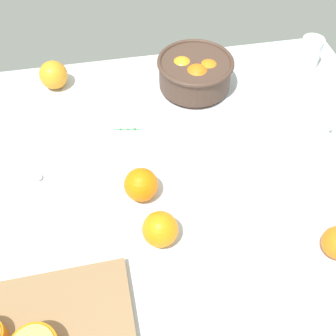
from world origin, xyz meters
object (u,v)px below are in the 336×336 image
object	(u,v)px
second_glass	(309,54)
cutting_board	(41,336)
loose_orange_0	(141,186)
spoon	(21,171)
fruit_bowl	(195,73)
juice_pitcher	(336,170)
loose_orange_2	(53,75)
loose_orange_1	(160,229)

from	to	relation	value
second_glass	cutting_board	xyz separation A→B (cm)	(-80.60, -68.41, -2.91)
loose_orange_0	spoon	xyz separation A→B (cm)	(-28.18, 12.59, -3.51)
fruit_bowl	loose_orange_0	distance (cm)	41.76
fruit_bowl	juice_pitcher	size ratio (longest dim) A/B	1.11
cutting_board	spoon	world-z (taller)	cutting_board
spoon	loose_orange_2	bearing A→B (deg)	74.52
loose_orange_0	loose_orange_1	xyz separation A→B (cm)	(2.31, -11.85, -0.06)
second_glass	loose_orange_1	xyz separation A→B (cm)	(-55.52, -52.09, -0.19)
loose_orange_1	juice_pitcher	bearing A→B (deg)	8.24
second_glass	loose_orange_1	size ratio (longest dim) A/B	1.21
juice_pitcher	second_glass	xyz separation A→B (cm)	(14.23, 46.11, -2.95)
cutting_board	loose_orange_2	distance (cm)	72.70
cutting_board	loose_orange_2	world-z (taller)	loose_orange_2
juice_pitcher	cutting_board	size ratio (longest dim) A/B	0.58
fruit_bowl	loose_orange_1	distance (cm)	51.49
second_glass	loose_orange_2	world-z (taller)	second_glass
cutting_board	spoon	size ratio (longest dim) A/B	2.18
fruit_bowl	second_glass	xyz separation A→B (cm)	(37.02, 4.06, -1.27)
cutting_board	spoon	bearing A→B (deg)	97.56
second_glass	spoon	bearing A→B (deg)	-162.18
fruit_bowl	loose_orange_1	bearing A→B (deg)	-111.07
second_glass	loose_orange_0	distance (cm)	70.45
loose_orange_0	second_glass	bearing A→B (deg)	34.83
second_glass	cutting_board	size ratio (longest dim) A/B	0.27
spoon	loose_orange_1	bearing A→B (deg)	-38.71
loose_orange_2	spoon	bearing A→B (deg)	-105.48
fruit_bowl	cutting_board	size ratio (longest dim) A/B	0.64
second_glass	loose_orange_1	world-z (taller)	second_glass
loose_orange_1	spoon	distance (cm)	39.23
loose_orange_0	loose_orange_1	bearing A→B (deg)	-78.96
spoon	fruit_bowl	bearing A→B (deg)	25.71
fruit_bowl	juice_pitcher	xyz separation A→B (cm)	(22.79, -42.05, 1.67)
loose_orange_1	second_glass	bearing A→B (deg)	43.18
second_glass	loose_orange_2	xyz separation A→B (cm)	(-77.21, 4.14, 0.03)
loose_orange_1	loose_orange_2	size ratio (longest dim) A/B	0.95
cutting_board	loose_orange_2	bearing A→B (deg)	87.32
second_glass	spoon	xyz separation A→B (cm)	(-86.01, -27.65, -3.64)
loose_orange_1	loose_orange_2	world-z (taller)	loose_orange_2
juice_pitcher	fruit_bowl	bearing A→B (deg)	118.46
second_glass	cutting_board	distance (cm)	105.76
fruit_bowl	juice_pitcher	bearing A→B (deg)	-61.54
cutting_board	second_glass	bearing A→B (deg)	40.32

